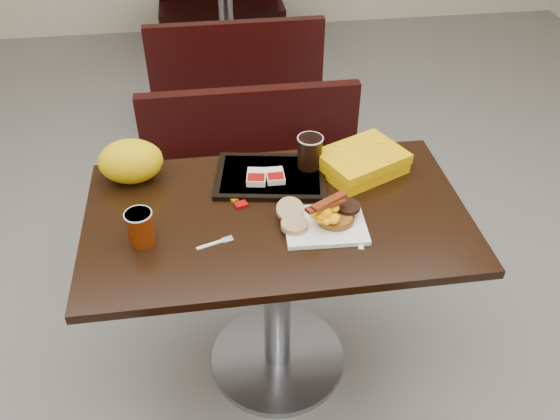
{
  "coord_description": "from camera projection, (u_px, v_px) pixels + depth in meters",
  "views": [
    {
      "loc": [
        -0.19,
        -1.41,
        1.9
      ],
      "look_at": [
        -0.0,
        -0.08,
        0.82
      ],
      "focal_mm": 37.31,
      "sensor_mm": 36.0,
      "label": 1
    }
  ],
  "objects": [
    {
      "name": "hashbrown_sleeve_right",
      "position": [
        275.0,
        176.0,
        1.94
      ],
      "size": [
        0.06,
        0.08,
        0.02
      ],
      "primitive_type": "cube",
      "rotation": [
        0.0,
        0.0,
        -0.01
      ],
      "color": "silver",
      "rests_on": "tray"
    },
    {
      "name": "coffee_cup_far",
      "position": [
        310.0,
        152.0,
        1.97
      ],
      "size": [
        0.09,
        0.09,
        0.11
      ],
      "primitive_type": "cylinder",
      "rotation": [
        0.0,
        0.0,
        -0.09
      ],
      "color": "black",
      "rests_on": "tray"
    },
    {
      "name": "floor",
      "position": [
        277.0,
        360.0,
        2.3
      ],
      "size": [
        6.0,
        7.0,
        0.01
      ],
      "primitive_type": "cube",
      "color": "gray",
      "rests_on": "ground"
    },
    {
      "name": "scrambled_eggs",
      "position": [
        325.0,
        214.0,
        1.73
      ],
      "size": [
        0.1,
        0.09,
        0.04
      ],
      "primitive_type": "ellipsoid",
      "rotation": [
        0.0,
        0.0,
        -0.34
      ],
      "color": "#FFA005",
      "rests_on": "pancake_stack"
    },
    {
      "name": "table_far",
      "position": [
        227.0,
        23.0,
        4.07
      ],
      "size": [
        1.2,
        0.7,
        0.75
      ],
      "primitive_type": null,
      "color": "black",
      "rests_on": "floor"
    },
    {
      "name": "muffin_bottom",
      "position": [
        294.0,
        225.0,
        1.75
      ],
      "size": [
        0.09,
        0.09,
        0.02
      ],
      "primitive_type": "cylinder",
      "rotation": [
        0.0,
        0.0,
        -0.11
      ],
      "color": "tan",
      "rests_on": "platter"
    },
    {
      "name": "bench_near_n",
      "position": [
        256.0,
        183.0,
        2.62
      ],
      "size": [
        1.0,
        0.46,
        0.72
      ],
      "primitive_type": null,
      "color": "black",
      "rests_on": "floor"
    },
    {
      "name": "knife",
      "position": [
        359.0,
        229.0,
        1.77
      ],
      "size": [
        0.04,
        0.18,
        0.0
      ],
      "primitive_type": "cube",
      "rotation": [
        0.0,
        0.0,
        -1.73
      ],
      "color": "white",
      "rests_on": "table_near"
    },
    {
      "name": "clamshell",
      "position": [
        362.0,
        162.0,
        1.99
      ],
      "size": [
        0.34,
        0.3,
        0.07
      ],
      "primitive_type": "cube",
      "rotation": [
        0.0,
        0.0,
        0.43
      ],
      "color": "#EEA903",
      "rests_on": "table_near"
    },
    {
      "name": "paper_bag",
      "position": [
        131.0,
        161.0,
        1.92
      ],
      "size": [
        0.26,
        0.23,
        0.15
      ],
      "primitive_type": "ellipsoid",
      "rotation": [
        0.0,
        0.0,
        -0.4
      ],
      "color": "yellow",
      "rests_on": "table_near"
    },
    {
      "name": "table_near",
      "position": [
        277.0,
        294.0,
        2.07
      ],
      "size": [
        1.2,
        0.7,
        0.75
      ],
      "primitive_type": null,
      "color": "black",
      "rests_on": "floor"
    },
    {
      "name": "bench_far_s",
      "position": [
        235.0,
        68.0,
        3.54
      ],
      "size": [
        1.0,
        0.46,
        0.72
      ],
      "primitive_type": null,
      "color": "black",
      "rests_on": "floor"
    },
    {
      "name": "fork",
      "position": [
        210.0,
        245.0,
        1.71
      ],
      "size": [
        0.11,
        0.05,
        0.0
      ],
      "primitive_type": null,
      "rotation": [
        0.0,
        0.0,
        0.31
      ],
      "color": "white",
      "rests_on": "table_near"
    },
    {
      "name": "platter",
      "position": [
        325.0,
        225.0,
        1.77
      ],
      "size": [
        0.26,
        0.2,
        0.01
      ],
      "primitive_type": "cube",
      "rotation": [
        0.0,
        0.0,
        -0.05
      ],
      "color": "white",
      "rests_on": "table_near"
    },
    {
      "name": "coffee_cup_near",
      "position": [
        140.0,
        228.0,
        1.69
      ],
      "size": [
        0.08,
        0.08,
        0.11
      ],
      "primitive_type": "cylinder",
      "rotation": [
        0.0,
        0.0,
        -0.09
      ],
      "color": "#9C2C05",
      "rests_on": "table_near"
    },
    {
      "name": "condiment_syrup",
      "position": [
        236.0,
        198.0,
        1.88
      ],
      "size": [
        0.06,
        0.05,
        0.01
      ],
      "primitive_type": "cube",
      "rotation": [
        0.0,
        0.0,
        0.48
      ],
      "color": "#A75E07",
      "rests_on": "table_near"
    },
    {
      "name": "tray",
      "position": [
        271.0,
        176.0,
        1.97
      ],
      "size": [
        0.41,
        0.32,
        0.02
      ],
      "primitive_type": "cube",
      "rotation": [
        0.0,
        0.0,
        -0.16
      ],
      "color": "black",
      "rests_on": "table_near"
    },
    {
      "name": "condiment_ketchup",
      "position": [
        241.0,
        204.0,
        1.85
      ],
      "size": [
        0.05,
        0.04,
        0.01
      ],
      "primitive_type": "cube",
      "rotation": [
        0.0,
        0.0,
        0.29
      ],
      "color": "#8C0504",
      "rests_on": "table_near"
    },
    {
      "name": "pancake_stack",
      "position": [
        335.0,
        216.0,
        1.77
      ],
      "size": [
        0.13,
        0.13,
        0.02
      ],
      "primitive_type": "cylinder",
      "rotation": [
        0.0,
        0.0,
        -0.09
      ],
      "color": "brown",
      "rests_on": "platter"
    },
    {
      "name": "muffin_top",
      "position": [
        290.0,
        210.0,
        1.78
      ],
      "size": [
        0.09,
        0.09,
        0.05
      ],
      "primitive_type": "cylinder",
      "rotation": [
        0.38,
        0.0,
        -0.07
      ],
      "color": "tan",
      "rests_on": "platter"
    },
    {
      "name": "hashbrown_sleeve_left",
      "position": [
        256.0,
        177.0,
        1.93
      ],
      "size": [
        0.08,
        0.09,
        0.02
      ],
      "primitive_type": "cube",
      "rotation": [
        0.0,
        0.0,
        -0.17
      ],
      "color": "silver",
      "rests_on": "tray"
    },
    {
      "name": "bacon_strips",
      "position": [
        326.0,
        205.0,
        1.72
      ],
      "size": [
        0.15,
        0.12,
        0.01
      ],
      "primitive_type": null,
      "rotation": [
        0.0,
        0.0,
        0.48
      ],
      "color": "#430D04",
      "rests_on": "scrambled_eggs"
    },
    {
      "name": "sausage_patty",
      "position": [
        348.0,
        206.0,
        1.78
      ],
      "size": [
        0.09,
        0.09,
        0.01
      ],
      "primitive_type": "cylinder",
      "rotation": [
        0.0,
        0.0,
        -0.25
      ],
      "color": "black",
      "rests_on": "pancake_stack"
    }
  ]
}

